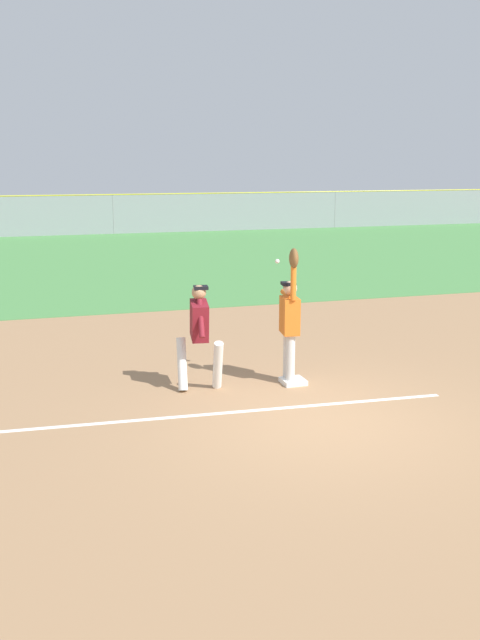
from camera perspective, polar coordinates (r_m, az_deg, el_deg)
ground_plane at (r=10.12m, az=6.62°, el=-8.19°), size 81.47×81.47×0.00m
outfield_grass at (r=26.51m, az=-8.02°, el=4.96°), size 47.76×18.73×0.01m
chalk_foul_line at (r=10.17m, az=-15.60°, el=-8.47°), size 11.99×0.68×0.01m
first_base at (r=11.69m, az=4.35°, el=-5.00°), size 0.39×0.39×0.08m
fielder at (r=11.43m, az=4.09°, el=0.20°), size 0.31×0.90×2.28m
runner at (r=11.11m, az=-3.33°, el=-0.82°), size 0.74×0.85×1.72m
baseball at (r=11.47m, az=3.06°, el=4.81°), size 0.07×0.07×0.07m
outfield_fence at (r=35.66m, az=-10.29°, el=8.49°), size 47.84×0.08×1.97m
parked_car_red at (r=39.95m, az=-12.36°, el=8.42°), size 4.52×2.37×1.25m
parked_car_black at (r=39.83m, az=-5.29°, el=8.65°), size 4.48×2.28×1.25m
parked_car_silver at (r=41.53m, az=1.74°, el=8.87°), size 4.55×2.41×1.25m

